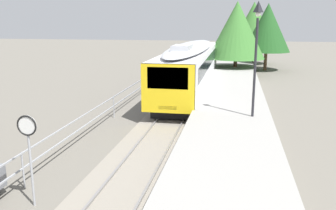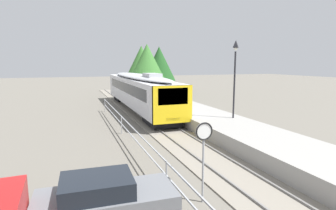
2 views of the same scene
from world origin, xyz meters
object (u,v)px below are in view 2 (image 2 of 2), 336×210
Objects in this scene: speed_limit_sign at (204,142)px; parked_hatchback_grey at (104,201)px; platform_lamp_mid_platform at (235,64)px; commuter_train at (139,89)px.

speed_limit_sign is 3.58m from parked_hatchback_grey.
parked_hatchback_grey is (-9.94, -8.59, -3.83)m from platform_lamp_mid_platform.
parked_hatchback_grey is (-5.66, -18.89, -1.36)m from commuter_train.
commuter_train reaches higher than speed_limit_sign.
speed_limit_sign is at bearing -97.18° from commuter_train.
platform_lamp_mid_platform is at bearing -67.44° from commuter_train.
platform_lamp_mid_platform reaches higher than commuter_train.
platform_lamp_mid_platform is (4.28, -10.30, 2.48)m from commuter_train.
commuter_train is 11.43m from platform_lamp_mid_platform.
platform_lamp_mid_platform reaches higher than speed_limit_sign.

